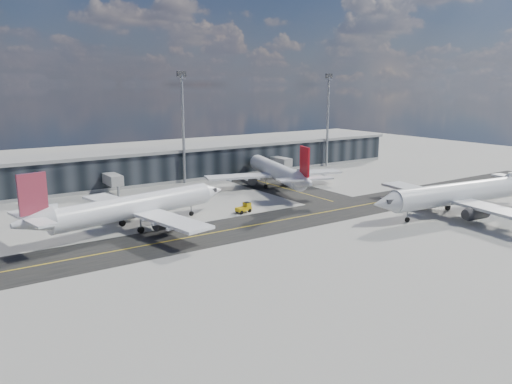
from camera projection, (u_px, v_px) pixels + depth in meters
ground at (298, 224)px, 93.36m from camera, size 300.00×300.00×0.00m
taxiway_lanes at (281, 210)px, 104.20m from camera, size 180.00×63.00×0.03m
terminal_concourse at (173, 164)px, 137.04m from camera, size 152.00×19.80×8.80m
floodlight_masts at (183, 124)px, 128.97m from camera, size 102.50×0.70×28.90m
airliner_af at (132, 207)px, 89.26m from camera, size 41.80×35.85×12.43m
airliner_redtail at (277, 172)px, 125.42m from camera, size 35.64×41.38×12.46m
airliner_near at (460, 193)px, 99.76m from camera, size 43.60×37.28×12.91m
baggage_tug at (245, 208)px, 101.71m from camera, size 3.40×2.01×2.02m
service_van at (270, 174)px, 142.51m from camera, size 3.49×5.06×1.28m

